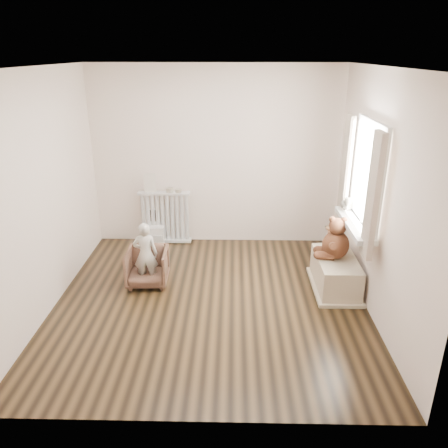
{
  "coord_description": "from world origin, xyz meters",
  "views": [
    {
      "loc": [
        0.26,
        -4.43,
        2.74
      ],
      "look_at": [
        0.15,
        0.45,
        0.8
      ],
      "focal_mm": 35.0,
      "sensor_mm": 36.0,
      "label": 1
    }
  ],
  "objects_px": {
    "radiator": "(165,219)",
    "child": "(146,254)",
    "toy_vanity": "(153,226)",
    "armchair": "(147,267)",
    "toy_bench": "(335,274)",
    "plush_cat": "(347,203)",
    "teddy_bear": "(336,238)"
  },
  "relations": [
    {
      "from": "armchair",
      "to": "plush_cat",
      "type": "relative_size",
      "value": 2.24
    },
    {
      "from": "radiator",
      "to": "toy_vanity",
      "type": "distance_m",
      "value": 0.22
    },
    {
      "from": "radiator",
      "to": "armchair",
      "type": "xyz_separation_m",
      "value": [
        -0.04,
        -1.27,
        -0.16
      ]
    },
    {
      "from": "armchair",
      "to": "teddy_bear",
      "type": "bearing_deg",
      "value": -3.18
    },
    {
      "from": "toy_vanity",
      "to": "teddy_bear",
      "type": "relative_size",
      "value": 1.03
    },
    {
      "from": "child",
      "to": "teddy_bear",
      "type": "bearing_deg",
      "value": 178.07
    },
    {
      "from": "armchair",
      "to": "plush_cat",
      "type": "bearing_deg",
      "value": 4.64
    },
    {
      "from": "armchair",
      "to": "toy_bench",
      "type": "distance_m",
      "value": 2.33
    },
    {
      "from": "child",
      "to": "plush_cat",
      "type": "distance_m",
      "value": 2.56
    },
    {
      "from": "armchair",
      "to": "toy_bench",
      "type": "relative_size",
      "value": 0.58
    },
    {
      "from": "armchair",
      "to": "child",
      "type": "bearing_deg",
      "value": -92.09
    },
    {
      "from": "child",
      "to": "toy_bench",
      "type": "relative_size",
      "value": 0.94
    },
    {
      "from": "radiator",
      "to": "toy_vanity",
      "type": "xyz_separation_m",
      "value": [
        -0.18,
        -0.03,
        -0.11
      ]
    },
    {
      "from": "plush_cat",
      "to": "toy_bench",
      "type": "bearing_deg",
      "value": -103.97
    },
    {
      "from": "radiator",
      "to": "armchair",
      "type": "distance_m",
      "value": 1.28
    },
    {
      "from": "toy_bench",
      "to": "plush_cat",
      "type": "bearing_deg",
      "value": 68.63
    },
    {
      "from": "toy_vanity",
      "to": "child",
      "type": "relative_size",
      "value": 0.64
    },
    {
      "from": "armchair",
      "to": "child",
      "type": "height_order",
      "value": "child"
    },
    {
      "from": "child",
      "to": "plush_cat",
      "type": "bearing_deg",
      "value": -174.22
    },
    {
      "from": "teddy_bear",
      "to": "plush_cat",
      "type": "distance_m",
      "value": 0.5
    },
    {
      "from": "plush_cat",
      "to": "toy_vanity",
      "type": "bearing_deg",
      "value": 167.38
    },
    {
      "from": "armchair",
      "to": "child",
      "type": "relative_size",
      "value": 0.62
    },
    {
      "from": "radiator",
      "to": "toy_vanity",
      "type": "bearing_deg",
      "value": -170.71
    },
    {
      "from": "radiator",
      "to": "toy_bench",
      "type": "distance_m",
      "value": 2.65
    },
    {
      "from": "armchair",
      "to": "plush_cat",
      "type": "distance_m",
      "value": 2.6
    },
    {
      "from": "radiator",
      "to": "plush_cat",
      "type": "xyz_separation_m",
      "value": [
        2.42,
        -0.98,
        0.61
      ]
    },
    {
      "from": "radiator",
      "to": "child",
      "type": "xyz_separation_m",
      "value": [
        -0.04,
        -1.32,
        0.04
      ]
    },
    {
      "from": "toy_vanity",
      "to": "teddy_bear",
      "type": "xyz_separation_m",
      "value": [
        2.44,
        -1.28,
        0.4
      ]
    },
    {
      "from": "teddy_bear",
      "to": "radiator",
      "type": "bearing_deg",
      "value": 158.07
    },
    {
      "from": "toy_vanity",
      "to": "armchair",
      "type": "xyz_separation_m",
      "value": [
        0.14,
        -1.24,
        -0.04
      ]
    },
    {
      "from": "radiator",
      "to": "teddy_bear",
      "type": "relative_size",
      "value": 1.57
    },
    {
      "from": "toy_vanity",
      "to": "plush_cat",
      "type": "height_order",
      "value": "plush_cat"
    }
  ]
}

